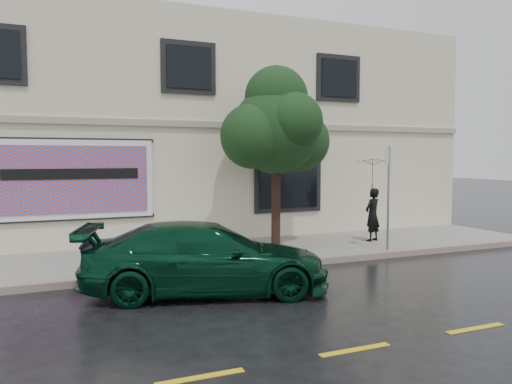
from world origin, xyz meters
name	(u,v)px	position (x,y,z in m)	size (l,w,h in m)	color
ground	(256,288)	(0.00, 0.00, 0.00)	(90.00, 90.00, 0.00)	black
sidewalk	(208,255)	(0.00, 3.25, 0.07)	(20.00, 3.50, 0.15)	#97968F
curb	(231,269)	(0.00, 1.50, 0.07)	(20.00, 0.18, 0.16)	gray
road_marking	(355,350)	(0.00, -3.50, 0.01)	(19.00, 0.12, 0.01)	gold
building	(160,133)	(0.00, 9.00, 3.50)	(20.00, 8.12, 7.00)	beige
billboard	(72,179)	(-3.20, 4.92, 2.05)	(4.30, 0.16, 2.20)	white
car	(206,258)	(-1.01, 0.07, 0.69)	(2.09, 4.74, 1.38)	#08331F
pedestrian	(373,215)	(5.06, 3.09, 0.94)	(0.57, 0.38, 1.57)	black
umbrella	(373,175)	(5.06, 3.09, 2.12)	(1.07, 1.07, 0.79)	black
street_tree	(276,131)	(1.90, 3.12, 3.35)	(2.37, 2.37, 4.41)	#341D17
fire_hydrant	(162,253)	(-1.50, 1.80, 0.52)	(0.31, 0.29, 0.75)	silver
sign_pole	(388,189)	(4.54, 1.70, 1.80)	(0.32, 0.15, 2.78)	gray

